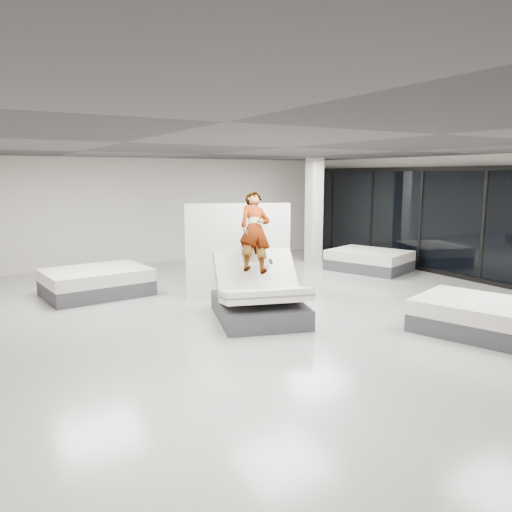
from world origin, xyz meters
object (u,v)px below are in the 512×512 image
Objects in this scene: hero_bed at (259,298)px; flat_bed_right_near at (482,317)px; remote at (271,261)px; divider_panel at (238,251)px; flat_bed_left_far at (96,282)px; person at (255,248)px; column at (314,211)px; flat_bed_right_far at (369,261)px.

flat_bed_right_near is (2.88, -2.65, -0.12)m from hero_bed.
remote is 1.76m from divider_panel.
remote is 4.39m from flat_bed_left_far.
person is at bearing 122.15° from remote.
column is (4.48, 4.17, 0.28)m from person.
person is at bearing 133.13° from flat_bed_right_near.
column reaches higher than flat_bed_right_far.
remote is at bearing -20.61° from hero_bed.
hero_bed is at bearing 137.40° from flat_bed_right_near.
column reaches higher than flat_bed_right_near.
person reaches higher than flat_bed_right_near.
hero_bed is at bearing 176.46° from remote.
flat_bed_right_near is 1.04× the size of flat_bed_left_far.
column reaches higher than divider_panel.
person is at bearing -84.05° from divider_panel.
flat_bed_right_far is (4.96, 2.70, -0.82)m from remote.
column is (6.81, 1.01, 1.30)m from flat_bed_left_far.
remote is 5.70m from flat_bed_right_far.
hero_bed is 1.37× the size of person.
person is at bearing -53.56° from flat_bed_left_far.
flat_bed_right_near is at bearing -42.60° from hero_bed.
hero_bed is 0.75× the size of column.
column is at bearing 63.34° from remote.
hero_bed is at bearing -57.31° from flat_bed_left_far.
divider_panel is 4.87m from flat_bed_right_far.
person reaches higher than hero_bed.
flat_bed_left_far is at bearing 173.38° from flat_bed_right_far.
flat_bed_right_far is (5.16, 2.62, -0.12)m from hero_bed.
remote is (0.21, -0.08, 0.70)m from hero_bed.
hero_bed is 5.79m from flat_bed_right_far.
flat_bed_right_far is at bearing -6.62° from flat_bed_left_far.
remote is 0.06× the size of divider_panel.
flat_bed_right_near is at bearing -103.36° from column.
divider_panel is 5.04m from column.
divider_panel reaches higher than person.
flat_bed_right_near is at bearing -113.42° from flat_bed_right_far.
hero_bed is 1.02× the size of flat_bed_left_far.
divider_panel is (0.35, 1.35, -0.28)m from person.
hero_bed is at bearing -90.00° from person.
flat_bed_left_far is at bearing 143.51° from person.
remote is at bearing -133.73° from column.
divider_panel is (0.24, 1.75, -0.06)m from remote.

